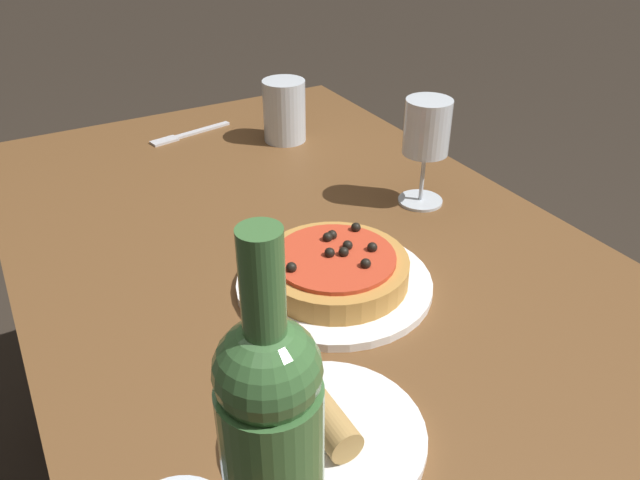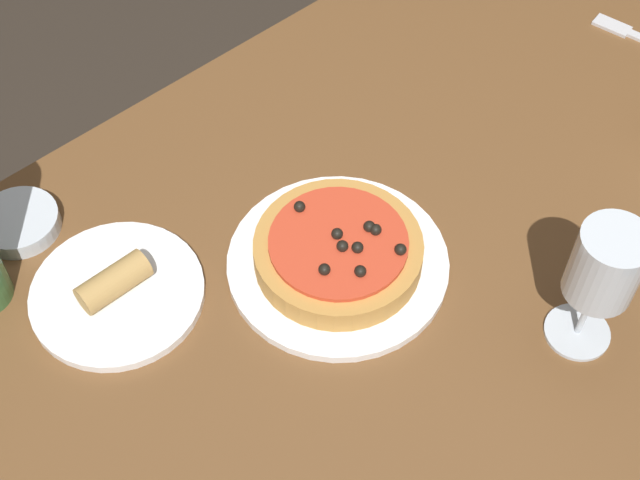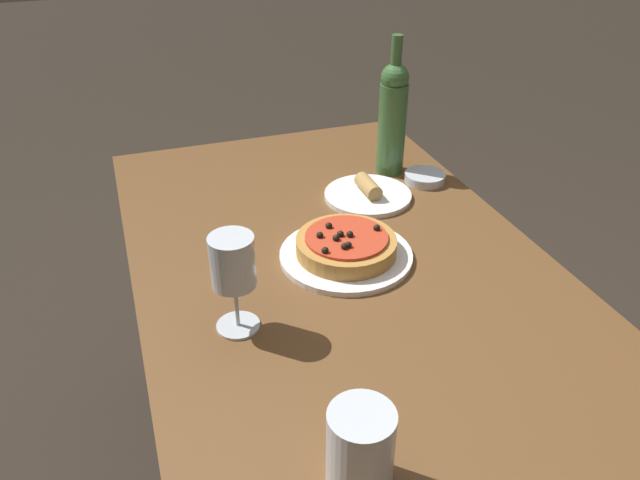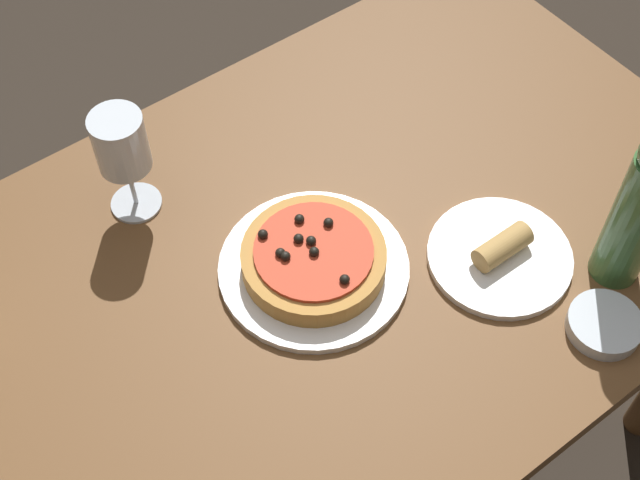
{
  "view_description": "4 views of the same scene",
  "coord_description": "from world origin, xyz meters",
  "px_view_note": "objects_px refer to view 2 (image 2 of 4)",
  "views": [
    {
      "loc": [
        -0.65,
        0.37,
        1.22
      ],
      "look_at": [
        -0.07,
        0.04,
        0.81
      ],
      "focal_mm": 35.0,
      "sensor_mm": 36.0,
      "label": 1
    },
    {
      "loc": [
        -0.49,
        -0.44,
        1.59
      ],
      "look_at": [
        -0.06,
        0.04,
        0.74
      ],
      "focal_mm": 50.0,
      "sensor_mm": 36.0,
      "label": 2
    },
    {
      "loc": [
        0.91,
        -0.38,
        1.41
      ],
      "look_at": [
        -0.08,
        -0.03,
        0.75
      ],
      "focal_mm": 35.0,
      "sensor_mm": 36.0,
      "label": 3
    },
    {
      "loc": [
        0.35,
        0.57,
        1.75
      ],
      "look_at": [
        -0.08,
        -0.01,
        0.74
      ],
      "focal_mm": 50.0,
      "sensor_mm": 36.0,
      "label": 4
    }
  ],
  "objects_px": {
    "side_plate": "(117,291)",
    "side_bowl": "(19,222)",
    "dining_table": "(373,287)",
    "wine_glass": "(605,269)",
    "dinner_plate": "(338,263)",
    "pizza": "(338,251)"
  },
  "relations": [
    {
      "from": "dinner_plate",
      "to": "pizza",
      "type": "xyz_separation_m",
      "value": [
        0.0,
        -0.0,
        0.03
      ]
    },
    {
      "from": "pizza",
      "to": "wine_glass",
      "type": "height_order",
      "value": "wine_glass"
    },
    {
      "from": "dining_table",
      "to": "dinner_plate",
      "type": "distance_m",
      "value": 0.11
    },
    {
      "from": "dining_table",
      "to": "side_bowl",
      "type": "xyz_separation_m",
      "value": [
        -0.31,
        0.32,
        0.1
      ]
    },
    {
      "from": "dinner_plate",
      "to": "dining_table",
      "type": "bearing_deg",
      "value": -11.65
    },
    {
      "from": "wine_glass",
      "to": "dining_table",
      "type": "bearing_deg",
      "value": 109.34
    },
    {
      "from": "wine_glass",
      "to": "side_bowl",
      "type": "bearing_deg",
      "value": 125.16
    },
    {
      "from": "wine_glass",
      "to": "side_bowl",
      "type": "relative_size",
      "value": 1.8
    },
    {
      "from": "dinner_plate",
      "to": "side_plate",
      "type": "height_order",
      "value": "side_plate"
    },
    {
      "from": "side_plate",
      "to": "dining_table",
      "type": "bearing_deg",
      "value": -28.79
    },
    {
      "from": "dining_table",
      "to": "side_bowl",
      "type": "distance_m",
      "value": 0.45
    },
    {
      "from": "side_bowl",
      "to": "side_plate",
      "type": "xyz_separation_m",
      "value": [
        0.03,
        -0.17,
        -0.0
      ]
    },
    {
      "from": "pizza",
      "to": "wine_glass",
      "type": "distance_m",
      "value": 0.3
    },
    {
      "from": "dining_table",
      "to": "wine_glass",
      "type": "xyz_separation_m",
      "value": [
        0.08,
        -0.24,
        0.22
      ]
    },
    {
      "from": "dining_table",
      "to": "side_plate",
      "type": "distance_m",
      "value": 0.33
    },
    {
      "from": "wine_glass",
      "to": "side_plate",
      "type": "distance_m",
      "value": 0.55
    },
    {
      "from": "dinner_plate",
      "to": "side_bowl",
      "type": "xyz_separation_m",
      "value": [
        -0.25,
        0.31,
        0.01
      ]
    },
    {
      "from": "dining_table",
      "to": "dinner_plate",
      "type": "bearing_deg",
      "value": 168.35
    },
    {
      "from": "wine_glass",
      "to": "side_plate",
      "type": "bearing_deg",
      "value": 132.61
    },
    {
      "from": "side_plate",
      "to": "side_bowl",
      "type": "bearing_deg",
      "value": 101.0
    },
    {
      "from": "dinner_plate",
      "to": "wine_glass",
      "type": "height_order",
      "value": "wine_glass"
    },
    {
      "from": "dining_table",
      "to": "wine_glass",
      "type": "bearing_deg",
      "value": -70.66
    }
  ]
}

